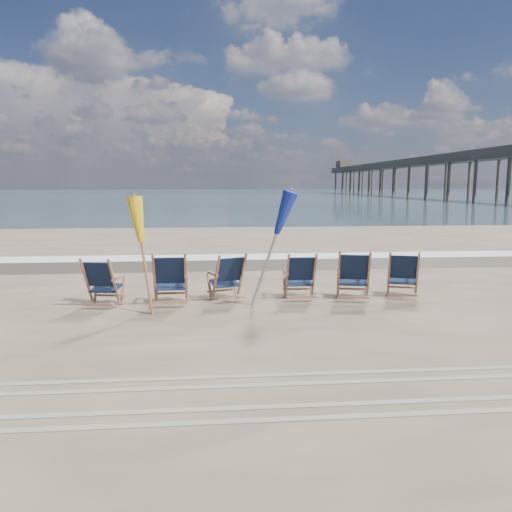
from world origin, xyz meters
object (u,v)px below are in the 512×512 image
Objects in this scene: beach_chair_0 at (114,283)px; beach_chair_3 at (314,276)px; beach_chair_4 at (369,276)px; beach_chair_1 at (186,279)px; umbrella_blue at (270,214)px; beach_chair_2 at (242,276)px; beach_chair_5 at (417,275)px; fishing_pier at (442,171)px; umbrella_yellow at (143,225)px.

beach_chair_3 is at bearing -162.24° from beach_chair_0.
beach_chair_0 is 5.11m from beach_chair_4.
umbrella_blue reaches higher than beach_chair_1.
beach_chair_1 is 1.20m from beach_chair_2.
umbrella_blue is (-2.08, -0.25, 1.29)m from beach_chair_4.
beach_chair_5 is (3.67, -0.21, 0.00)m from beach_chair_2.
beach_chair_4 is 0.46× the size of umbrella_blue.
beach_chair_2 is at bearing 4.94° from beach_chair_4.
beach_chair_4 reaches higher than beach_chair_5.
fishing_pier is (35.73, 72.37, 4.11)m from beach_chair_4.
beach_chair_0 is 0.99× the size of beach_chair_3.
beach_chair_3 is (4.02, 0.33, 0.00)m from beach_chair_0.
beach_chair_2 is 1.00× the size of beach_chair_3.
umbrella_blue is (-3.17, -0.38, 1.31)m from beach_chair_5.
beach_chair_2 is 2.61m from beach_chair_4.
fishing_pier is at bearing -119.94° from beach_chair_1.
beach_chair_4 is (3.72, 0.05, -0.01)m from beach_chair_1.
beach_chair_3 reaches higher than beach_chair_0.
beach_chair_0 is at bearing 5.10° from beach_chair_3.
beach_chair_1 is 82.57m from fishing_pier.
beach_chair_2 is 1.50m from beach_chair_3.
beach_chair_4 is 1.05× the size of beach_chair_5.
beach_chair_2 is 0.01× the size of fishing_pier.
beach_chair_0 is 3.30m from umbrella_blue.
beach_chair_4 reaches higher than beach_chair_2.
beach_chair_2 is at bearing 15.08° from beach_chair_5.
umbrella_yellow is at bearing 29.69° from beach_chair_1.
beach_chair_5 is 0.01× the size of fishing_pier.
beach_chair_2 is at bearing -156.83° from beach_chair_0.
beach_chair_5 is at bearing -179.30° from beach_chair_1.
beach_chair_2 is 0.99× the size of beach_chair_5.
umbrella_blue is (3.02, -0.14, 1.32)m from beach_chair_0.
umbrella_blue reaches higher than beach_chair_4.
beach_chair_4 is (5.10, 0.11, 0.04)m from beach_chair_0.
fishing_pier is (34.64, 72.25, 4.14)m from beach_chair_5.
beach_chair_5 is 5.70m from umbrella_yellow.
beach_chair_2 is at bearing -4.14° from beach_chair_3.
beach_chair_5 is 0.43× the size of umbrella_blue.
umbrella_yellow is (-5.55, -0.62, 1.14)m from beach_chair_5.
beach_chair_1 is 1.07× the size of beach_chair_2.
umbrella_yellow is at bearing 24.71° from beach_chair_5.
umbrella_yellow is at bearing 18.63° from beach_chair_4.
beach_chair_1 reaches higher than beach_chair_0.
beach_chair_5 reaches higher than beach_chair_3.
beach_chair_5 is at bearing -164.75° from beach_chair_0.
beach_chair_0 is at bearing 177.42° from umbrella_blue.
umbrella_yellow is 0.02× the size of fishing_pier.
beach_chair_1 is 1.01× the size of beach_chair_4.
beach_chair_3 is at bearing -117.03° from fishing_pier.
fishing_pier is (40.83, 72.48, 4.15)m from beach_chair_0.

